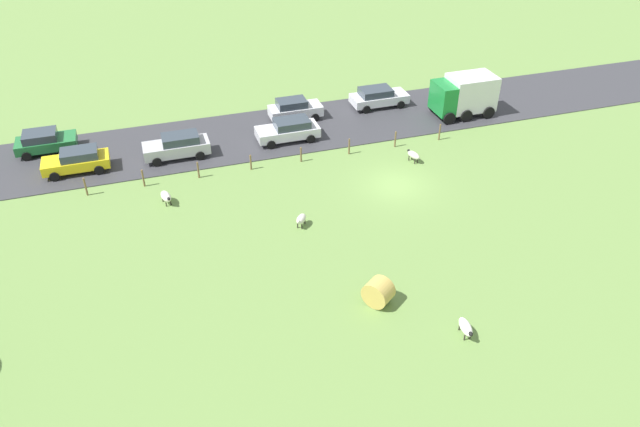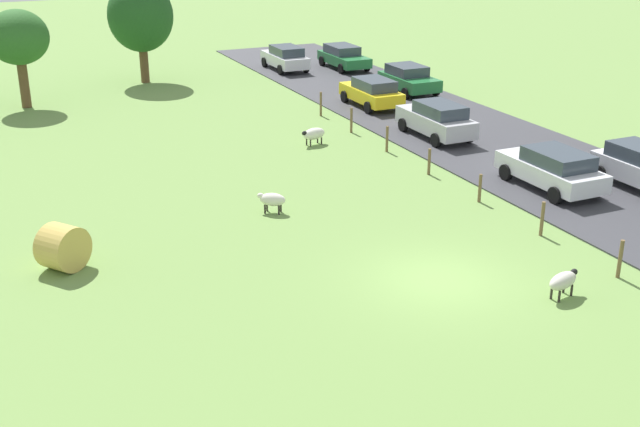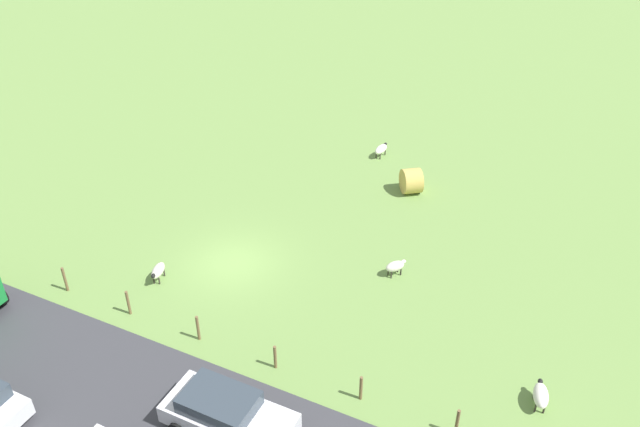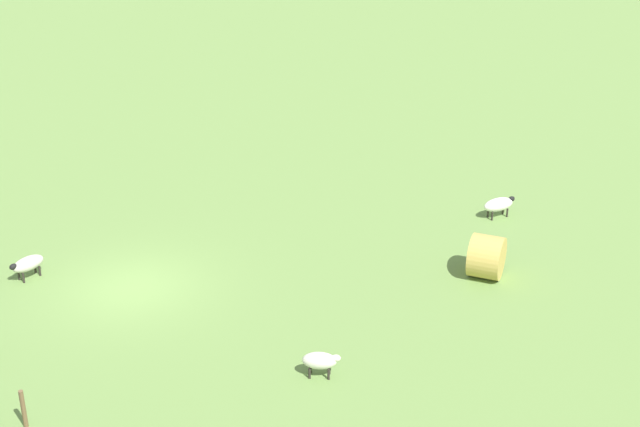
% 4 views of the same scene
% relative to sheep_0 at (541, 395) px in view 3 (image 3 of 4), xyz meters
% --- Properties ---
extents(ground_plane, '(160.00, 160.00, 0.00)m').
position_rel_sheep_0_xyz_m(ground_plane, '(-2.43, -14.45, -0.51)').
color(ground_plane, '#6B8E47').
extents(road_strip, '(8.00, 80.00, 0.06)m').
position_rel_sheep_0_xyz_m(road_strip, '(7.46, -14.45, -0.48)').
color(road_strip, '#38383D').
rests_on(road_strip, ground_plane).
extents(sheep_0, '(1.30, 0.79, 0.78)m').
position_rel_sheep_0_xyz_m(sheep_0, '(0.00, 0.00, 0.00)').
color(sheep_0, silver).
rests_on(sheep_0, ground_plane).
extents(sheep_1, '(1.32, 0.63, 0.75)m').
position_rel_sheep_0_xyz_m(sheep_1, '(-15.63, -12.12, -0.02)').
color(sheep_1, white).
rests_on(sheep_1, ground_plane).
extents(sheep_2, '(1.25, 0.75, 0.75)m').
position_rel_sheep_0_xyz_m(sheep_2, '(0.13, -16.84, -0.00)').
color(sheep_2, beige).
rests_on(sheep_2, ground_plane).
extents(sheep_3, '(1.03, 0.95, 0.74)m').
position_rel_sheep_0_xyz_m(sheep_3, '(-4.88, -7.28, -0.02)').
color(sheep_3, silver).
rests_on(sheep_3, ground_plane).
extents(hay_bale_0, '(1.74, 1.65, 1.41)m').
position_rel_sheep_0_xyz_m(hay_bale_0, '(-12.34, -9.07, 0.19)').
color(hay_bale_0, tan).
rests_on(hay_bale_0, ground_plane).
extents(fence_post_0, '(0.12, 0.12, 1.26)m').
position_rel_sheep_0_xyz_m(fence_post_0, '(2.51, -20.06, 0.11)').
color(fence_post_0, brown).
rests_on(fence_post_0, ground_plane).
extents(fence_post_1, '(0.12, 0.12, 1.20)m').
position_rel_sheep_0_xyz_m(fence_post_1, '(2.51, -16.52, 0.09)').
color(fence_post_1, brown).
rests_on(fence_post_1, ground_plane).
extents(fence_post_2, '(0.12, 0.12, 1.20)m').
position_rel_sheep_0_xyz_m(fence_post_2, '(2.51, -12.98, 0.08)').
color(fence_post_2, brown).
rests_on(fence_post_2, ground_plane).
extents(fence_post_3, '(0.12, 0.12, 1.08)m').
position_rel_sheep_0_xyz_m(fence_post_3, '(2.51, -9.44, 0.03)').
color(fence_post_3, brown).
rests_on(fence_post_3, ground_plane).
extents(fence_post_4, '(0.12, 0.12, 1.10)m').
position_rel_sheep_0_xyz_m(fence_post_4, '(2.51, -5.90, 0.03)').
color(fence_post_4, brown).
rests_on(fence_post_4, ground_plane).
extents(fence_post_5, '(0.12, 0.12, 1.17)m').
position_rel_sheep_0_xyz_m(fence_post_5, '(2.51, -2.36, 0.07)').
color(fence_post_5, brown).
rests_on(fence_post_5, ground_plane).
extents(car_3, '(2.14, 4.55, 1.57)m').
position_rel_sheep_0_xyz_m(car_3, '(5.81, -9.47, 0.37)').
color(car_3, silver).
rests_on(car_3, road_strip).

